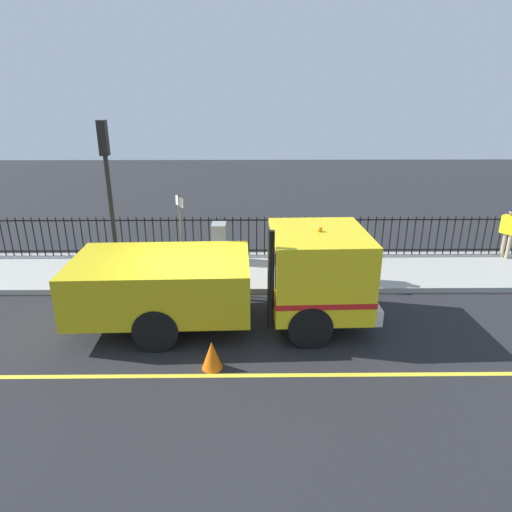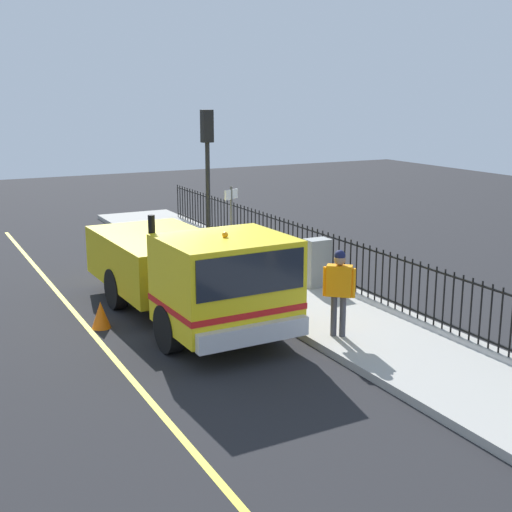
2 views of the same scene
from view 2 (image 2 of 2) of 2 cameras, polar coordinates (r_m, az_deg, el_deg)
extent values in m
plane|color=#232326|center=(16.34, -6.76, -4.46)|extent=(56.47, 56.47, 0.00)
cube|color=#A3A099|center=(17.58, 2.63, -2.83)|extent=(2.95, 25.67, 0.16)
cube|color=yellow|center=(15.77, -13.98, -5.43)|extent=(0.12, 23.10, 0.01)
cube|color=yellow|center=(13.53, -2.52, -2.12)|extent=(2.47, 2.19, 1.77)
cube|color=black|center=(13.43, -2.54, -0.52)|extent=(2.28, 2.22, 0.78)
cube|color=gold|center=(16.77, -8.01, -0.25)|extent=(2.53, 4.03, 1.18)
cube|color=silver|center=(12.79, -0.18, -6.47)|extent=(2.30, 0.27, 0.36)
cube|color=red|center=(13.64, -2.51, -3.69)|extent=(2.50, 2.21, 0.12)
cylinder|color=black|center=(14.54, 0.78, -4.63)|extent=(0.33, 0.97, 0.96)
cylinder|color=black|center=(13.64, -7.19, -5.96)|extent=(0.33, 0.97, 0.96)
cylinder|color=black|center=(17.32, -4.60, -1.73)|extent=(0.33, 0.97, 0.96)
cylinder|color=black|center=(16.57, -11.44, -2.65)|extent=(0.33, 0.97, 0.96)
sphere|color=orange|center=(13.31, -2.56, 1.76)|extent=(0.12, 0.12, 0.12)
cylinder|color=black|center=(14.10, -8.49, -0.87)|extent=(0.14, 0.14, 2.12)
cube|color=orange|center=(13.85, 6.88, -2.03)|extent=(0.53, 0.50, 0.63)
sphere|color=#997051|center=(13.74, 6.92, -0.29)|extent=(0.23, 0.23, 0.23)
sphere|color=#14193F|center=(13.72, 6.93, 0.04)|extent=(0.22, 0.22, 0.22)
cylinder|color=#3F3F47|center=(14.05, 7.16, -4.96)|extent=(0.13, 0.13, 0.85)
cylinder|color=#3F3F47|center=(14.07, 6.43, -4.91)|extent=(0.13, 0.13, 0.85)
cylinder|color=orange|center=(13.83, 8.03, -2.23)|extent=(0.09, 0.09, 0.60)
cylinder|color=orange|center=(13.89, 5.72, -2.09)|extent=(0.09, 0.09, 0.60)
cylinder|color=black|center=(13.64, 20.31, -5.30)|extent=(0.04, 0.04, 1.28)
cylinder|color=black|center=(13.80, 19.53, -5.02)|extent=(0.04, 0.04, 1.28)
cylinder|color=black|center=(13.97, 18.76, -4.75)|extent=(0.04, 0.04, 1.28)
cylinder|color=black|center=(14.13, 18.02, -4.48)|extent=(0.04, 0.04, 1.28)
cylinder|color=black|center=(14.30, 17.29, -4.21)|extent=(0.04, 0.04, 1.28)
cylinder|color=black|center=(14.48, 16.58, -3.96)|extent=(0.04, 0.04, 1.28)
cylinder|color=black|center=(14.65, 15.89, -3.70)|extent=(0.04, 0.04, 1.28)
cylinder|color=black|center=(14.83, 15.21, -3.46)|extent=(0.04, 0.04, 1.28)
cylinder|color=black|center=(15.01, 14.55, -3.22)|extent=(0.04, 0.04, 1.28)
cylinder|color=black|center=(15.20, 13.91, -2.98)|extent=(0.04, 0.04, 1.28)
cylinder|color=black|center=(15.38, 13.28, -2.75)|extent=(0.04, 0.04, 1.28)
cylinder|color=black|center=(15.57, 12.67, -2.52)|extent=(0.04, 0.04, 1.28)
cylinder|color=black|center=(15.76, 12.07, -2.30)|extent=(0.04, 0.04, 1.28)
cylinder|color=black|center=(15.95, 11.49, -2.09)|extent=(0.04, 0.04, 1.28)
cylinder|color=black|center=(16.14, 10.92, -1.88)|extent=(0.04, 0.04, 1.28)
cylinder|color=black|center=(16.33, 10.37, -1.67)|extent=(0.04, 0.04, 1.28)
cylinder|color=black|center=(16.53, 9.82, -1.47)|extent=(0.04, 0.04, 1.28)
cylinder|color=black|center=(16.73, 9.29, -1.27)|extent=(0.04, 0.04, 1.28)
cylinder|color=black|center=(16.93, 8.78, -1.08)|extent=(0.04, 0.04, 1.28)
cylinder|color=black|center=(17.13, 8.27, -0.89)|extent=(0.04, 0.04, 1.28)
cylinder|color=black|center=(17.33, 7.78, -0.71)|extent=(0.04, 0.04, 1.28)
cylinder|color=black|center=(17.53, 7.30, -0.53)|extent=(0.04, 0.04, 1.28)
cylinder|color=black|center=(17.74, 6.83, -0.36)|extent=(0.04, 0.04, 1.28)
cylinder|color=black|center=(17.94, 6.37, -0.19)|extent=(0.04, 0.04, 1.28)
cylinder|color=black|center=(18.15, 5.92, -0.02)|extent=(0.04, 0.04, 1.28)
cylinder|color=black|center=(18.36, 5.48, 0.14)|extent=(0.04, 0.04, 1.28)
cylinder|color=black|center=(18.57, 5.05, 0.30)|extent=(0.04, 0.04, 1.28)
cylinder|color=black|center=(18.78, 4.63, 0.46)|extent=(0.04, 0.04, 1.28)
cylinder|color=black|center=(18.99, 4.22, 0.61)|extent=(0.04, 0.04, 1.28)
cylinder|color=black|center=(19.21, 3.82, 0.76)|extent=(0.04, 0.04, 1.28)
cylinder|color=black|center=(19.42, 3.43, 0.91)|extent=(0.04, 0.04, 1.28)
cylinder|color=black|center=(19.64, 3.05, 1.05)|extent=(0.04, 0.04, 1.28)
cylinder|color=black|center=(19.85, 2.67, 1.19)|extent=(0.04, 0.04, 1.28)
cylinder|color=black|center=(20.07, 2.30, 1.33)|extent=(0.04, 0.04, 1.28)
cylinder|color=black|center=(20.29, 1.94, 1.46)|extent=(0.04, 0.04, 1.28)
cylinder|color=black|center=(20.51, 1.59, 1.59)|extent=(0.04, 0.04, 1.28)
cylinder|color=black|center=(20.73, 1.25, 1.72)|extent=(0.04, 0.04, 1.28)
cylinder|color=black|center=(20.95, 0.91, 1.84)|extent=(0.04, 0.04, 1.28)
cylinder|color=black|center=(21.17, 0.58, 1.96)|extent=(0.04, 0.04, 1.28)
cylinder|color=black|center=(21.39, 0.26, 2.08)|extent=(0.04, 0.04, 1.28)
cylinder|color=black|center=(21.62, -0.06, 2.20)|extent=(0.04, 0.04, 1.28)
cylinder|color=black|center=(21.84, -0.37, 2.32)|extent=(0.04, 0.04, 1.28)
cylinder|color=black|center=(22.07, -0.67, 2.43)|extent=(0.04, 0.04, 1.28)
cylinder|color=black|center=(22.29, -0.97, 2.54)|extent=(0.04, 0.04, 1.28)
cylinder|color=black|center=(22.52, -1.26, 2.65)|extent=(0.04, 0.04, 1.28)
cylinder|color=black|center=(22.74, -1.55, 2.75)|extent=(0.04, 0.04, 1.28)
cylinder|color=black|center=(22.97, -1.83, 2.85)|extent=(0.04, 0.04, 1.28)
cylinder|color=black|center=(23.20, -2.10, 2.95)|extent=(0.04, 0.04, 1.28)
cylinder|color=black|center=(23.43, -2.37, 3.05)|extent=(0.04, 0.04, 1.28)
cylinder|color=black|center=(23.66, -2.64, 3.15)|extent=(0.04, 0.04, 1.28)
cylinder|color=black|center=(23.89, -2.90, 3.25)|extent=(0.04, 0.04, 1.28)
cylinder|color=black|center=(24.12, -3.15, 3.34)|extent=(0.04, 0.04, 1.28)
cylinder|color=black|center=(24.35, -3.40, 3.43)|extent=(0.04, 0.04, 1.28)
cylinder|color=black|center=(24.58, -3.65, 3.52)|extent=(0.04, 0.04, 1.28)
cylinder|color=black|center=(24.81, -3.89, 3.61)|extent=(0.04, 0.04, 1.28)
cylinder|color=black|center=(25.04, -4.13, 3.70)|extent=(0.04, 0.04, 1.28)
cylinder|color=black|center=(25.28, -4.36, 3.78)|extent=(0.04, 0.04, 1.28)
cylinder|color=black|center=(25.51, -4.59, 3.86)|extent=(0.04, 0.04, 1.28)
cylinder|color=black|center=(25.74, -4.81, 3.94)|extent=(0.04, 0.04, 1.28)
cylinder|color=black|center=(25.98, -5.03, 4.02)|extent=(0.04, 0.04, 1.28)
cylinder|color=black|center=(26.21, -5.25, 4.10)|extent=(0.04, 0.04, 1.28)
cylinder|color=black|center=(26.45, -5.46, 4.18)|extent=(0.04, 0.04, 1.28)
cylinder|color=black|center=(26.68, -5.67, 4.26)|extent=(0.04, 0.04, 1.28)
cylinder|color=black|center=(26.92, -5.87, 4.33)|extent=(0.04, 0.04, 1.28)
cylinder|color=black|center=(27.15, -6.07, 4.40)|extent=(0.04, 0.04, 1.28)
cylinder|color=black|center=(27.39, -6.27, 4.47)|extent=(0.04, 0.04, 1.28)
cylinder|color=black|center=(27.63, -6.46, 4.54)|extent=(0.04, 0.04, 1.28)
cube|color=black|center=(17.93, 6.19, 1.57)|extent=(0.04, 21.82, 0.04)
cube|color=black|center=(18.17, 6.11, -1.60)|extent=(0.04, 21.82, 0.04)
cylinder|color=black|center=(18.74, -3.98, 5.24)|extent=(0.12, 0.12, 4.37)
cube|color=black|center=(18.57, -4.07, 10.63)|extent=(0.32, 0.23, 0.85)
sphere|color=red|center=(18.57, -4.08, 11.41)|extent=(0.16, 0.16, 0.16)
sphere|color=yellow|center=(18.57, -4.07, 10.63)|extent=(0.16, 0.16, 0.16)
sphere|color=green|center=(18.59, -4.05, 9.84)|extent=(0.16, 0.16, 0.16)
cube|color=gray|center=(17.57, 5.05, -0.55)|extent=(0.61, 0.44, 1.22)
cone|color=orange|center=(15.31, -12.67, -4.76)|extent=(0.41, 0.41, 0.59)
cylinder|color=#4C4C4C|center=(17.19, -2.03, 1.50)|extent=(0.06, 0.06, 2.58)
cube|color=white|center=(17.00, -2.06, 5.10)|extent=(0.46, 0.26, 0.24)
camera|label=1|loc=(13.92, -44.60, 10.15)|focal=30.95mm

